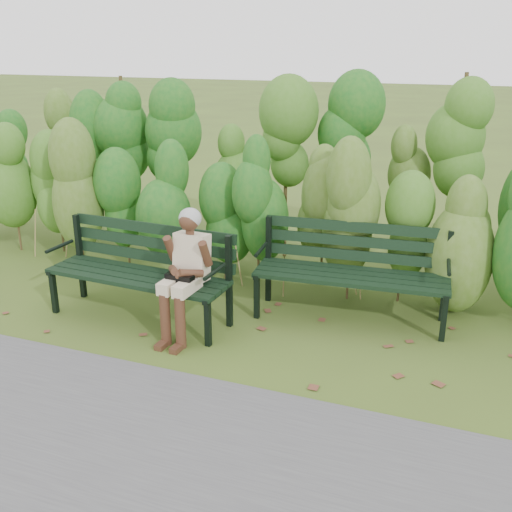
% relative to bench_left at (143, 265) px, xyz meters
% --- Properties ---
extents(ground, '(80.00, 80.00, 0.00)m').
position_rel_bench_left_xyz_m(ground, '(1.20, -0.03, -0.60)').
color(ground, '#405020').
extents(footpath, '(60.00, 2.50, 0.01)m').
position_rel_bench_left_xyz_m(footpath, '(1.20, -2.23, -0.60)').
color(footpath, '#474749').
rests_on(footpath, ground).
extents(hedge_band, '(11.04, 1.67, 2.42)m').
position_rel_bench_left_xyz_m(hedge_band, '(1.20, 1.83, 0.66)').
color(hedge_band, '#47381E').
rests_on(hedge_band, ground).
extents(leaf_litter, '(4.64, 2.18, 0.01)m').
position_rel_bench_left_xyz_m(leaf_litter, '(1.34, 0.07, -0.60)').
color(leaf_litter, brown).
rests_on(leaf_litter, ground).
extents(bench_left, '(2.07, 0.77, 1.02)m').
position_rel_bench_left_xyz_m(bench_left, '(0.00, 0.00, 0.00)').
color(bench_left, black).
rests_on(bench_left, ground).
extents(bench_right, '(2.11, 0.84, 1.03)m').
position_rel_bench_left_xyz_m(bench_right, '(2.13, 0.81, 0.01)').
color(bench_right, black).
rests_on(bench_right, ground).
extents(seated_woman, '(0.50, 0.73, 1.33)m').
position_rel_bench_left_xyz_m(seated_woman, '(0.64, -0.23, 0.17)').
color(seated_woman, beige).
rests_on(seated_woman, ground).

